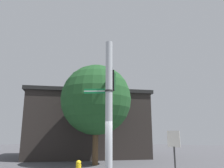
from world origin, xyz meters
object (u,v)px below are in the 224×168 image
traffic_light_mid_outer (114,94)px  traffic_light_nearest_pole (112,82)px  street_name_sign (103,91)px  historical_marker (174,146)px  traffic_light_mid_inner (113,89)px

traffic_light_mid_outer → traffic_light_nearest_pole: bearing=-61.0°
traffic_light_nearest_pole → street_name_sign: size_ratio=1.12×
traffic_light_nearest_pole → historical_marker: bearing=4.2°
traffic_light_nearest_pole → historical_marker: (3.28, 0.24, -3.50)m
street_name_sign → historical_marker: 4.23m
traffic_light_mid_inner → traffic_light_mid_outer: bearing=119.0°
historical_marker → traffic_light_mid_outer: bearing=148.1°
traffic_light_nearest_pole → traffic_light_mid_outer: same height
traffic_light_mid_outer → historical_marker: 7.06m
traffic_light_mid_inner → traffic_light_mid_outer: size_ratio=1.00×
historical_marker → traffic_light_nearest_pole: bearing=-175.8°
traffic_light_nearest_pole → street_name_sign: (0.99, -2.34, -1.05)m
traffic_light_mid_outer → street_name_sign: bearing=-63.3°
traffic_light_mid_inner → street_name_sign: (1.96, -4.08, -1.05)m
traffic_light_nearest_pole → historical_marker: traffic_light_nearest_pole is taller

